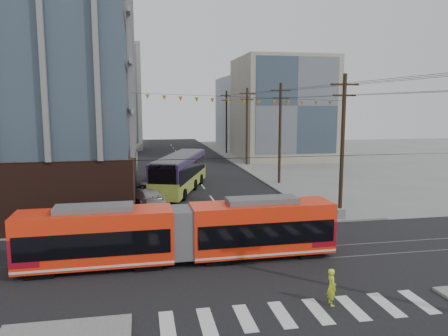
% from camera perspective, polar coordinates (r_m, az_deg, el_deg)
% --- Properties ---
extents(ground, '(160.00, 160.00, 0.00)m').
position_cam_1_polar(ground, '(22.31, 7.09, -14.87)').
color(ground, slate).
extents(bg_bldg_nw_near, '(18.00, 16.00, 18.00)m').
position_cam_1_polar(bg_bldg_nw_near, '(72.24, -19.49, 8.09)').
color(bg_bldg_nw_near, '#8C99A5').
rests_on(bg_bldg_nw_near, ground).
extents(bg_bldg_ne_near, '(14.00, 14.00, 16.00)m').
position_cam_1_polar(bg_bldg_ne_near, '(71.11, 7.59, 7.68)').
color(bg_bldg_ne_near, gray).
rests_on(bg_bldg_ne_near, ground).
extents(bg_bldg_nw_far, '(16.00, 18.00, 20.00)m').
position_cam_1_polar(bg_bldg_nw_far, '(91.78, -15.80, 8.84)').
color(bg_bldg_nw_far, gray).
rests_on(bg_bldg_nw_far, ground).
extents(bg_bldg_ne_far, '(16.00, 16.00, 14.00)m').
position_cam_1_polar(bg_bldg_ne_far, '(90.84, 4.77, 7.24)').
color(bg_bldg_ne_far, '#8C99A5').
rests_on(bg_bldg_ne_far, ground).
extents(utility_pole_far, '(0.30, 0.30, 11.00)m').
position_cam_1_polar(utility_pole_far, '(77.00, 0.32, 5.94)').
color(utility_pole_far, black).
rests_on(utility_pole_far, ground).
extents(streetcar, '(17.43, 2.73, 3.35)m').
position_cam_1_polar(streetcar, '(24.57, -5.53, -8.47)').
color(streetcar, '#FF2D0F').
rests_on(streetcar, ground).
extents(city_bus, '(6.93, 13.49, 3.76)m').
position_cam_1_polar(city_bus, '(44.44, -5.76, -0.59)').
color(city_bus, '#2A1B44').
rests_on(city_bus, ground).
extents(parked_car_silver, '(3.06, 4.72, 1.47)m').
position_cam_1_polar(parked_car_silver, '(32.10, -9.88, -6.26)').
color(parked_car_silver, '#B6B6B6').
rests_on(parked_car_silver, ground).
extents(parked_car_white, '(3.49, 5.68, 1.54)m').
position_cam_1_polar(parked_car_white, '(38.28, -10.00, -3.83)').
color(parked_car_white, silver).
rests_on(parked_car_white, ground).
extents(parked_car_grey, '(3.98, 5.36, 1.35)m').
position_cam_1_polar(parked_car_grey, '(42.54, -10.02, -2.73)').
color(parked_car_grey, '#555758').
rests_on(parked_car_grey, ground).
extents(pedestrian, '(0.44, 0.63, 1.66)m').
position_cam_1_polar(pedestrian, '(20.39, 13.87, -14.84)').
color(pedestrian, '#D9F42B').
rests_on(pedestrian, ground).
extents(jersey_barrier, '(1.01, 4.30, 0.86)m').
position_cam_1_polar(jersey_barrier, '(36.14, 13.59, -5.22)').
color(jersey_barrier, gray).
rests_on(jersey_barrier, ground).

